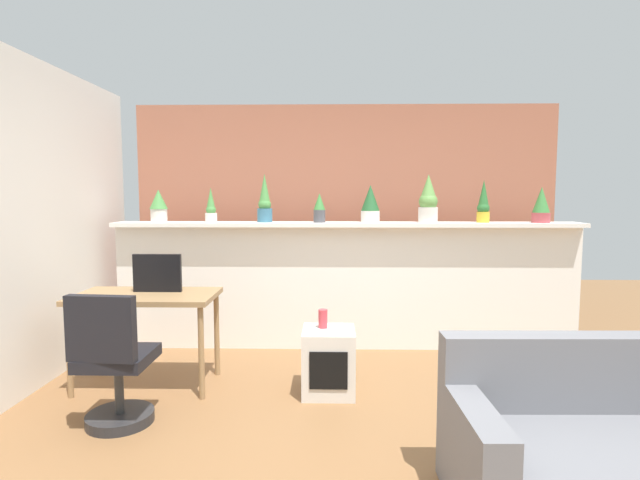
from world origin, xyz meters
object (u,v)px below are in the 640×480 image
(potted_plant_1, at_px, (211,208))
(tv_monitor, at_px, (157,273))
(potted_plant_2, at_px, (265,202))
(potted_plant_7, at_px, (541,205))
(potted_plant_5, at_px, (428,201))
(potted_plant_3, at_px, (319,208))
(side_cube_shelf, at_px, (329,362))
(potted_plant_6, at_px, (483,204))
(potted_plant_0, at_px, (159,205))
(desk, at_px, (146,304))
(office_chair, at_px, (114,370))
(potted_plant_4, at_px, (370,204))
(couch, at_px, (614,454))
(vase_on_shelf, at_px, (323,319))

(potted_plant_1, height_order, tv_monitor, potted_plant_1)
(potted_plant_2, distance_m, potted_plant_7, 2.67)
(potted_plant_5, bearing_deg, potted_plant_3, -179.35)
(side_cube_shelf, bearing_deg, potted_plant_7, 28.22)
(potted_plant_2, distance_m, side_cube_shelf, 1.77)
(potted_plant_6, bearing_deg, potted_plant_7, -1.93)
(potted_plant_0, bearing_deg, potted_plant_1, 3.46)
(potted_plant_0, height_order, potted_plant_2, potted_plant_2)
(potted_plant_0, xyz_separation_m, side_cube_shelf, (1.67, -1.10, -1.18))
(desk, relative_size, office_chair, 1.21)
(potted_plant_4, distance_m, potted_plant_7, 1.64)
(potted_plant_2, relative_size, tv_monitor, 1.22)
(potted_plant_1, distance_m, potted_plant_7, 3.20)
(couch, bearing_deg, desk, 152.06)
(potted_plant_3, bearing_deg, tv_monitor, -145.64)
(desk, relative_size, side_cube_shelf, 2.20)
(potted_plant_1, distance_m, couch, 3.75)
(office_chair, distance_m, side_cube_shelf, 1.53)
(potted_plant_2, distance_m, couch, 3.43)
(potted_plant_2, bearing_deg, side_cube_shelf, -60.72)
(side_cube_shelf, xyz_separation_m, vase_on_shelf, (-0.04, 0.06, 0.32))
(potted_plant_3, distance_m, potted_plant_7, 2.14)
(desk, bearing_deg, potted_plant_3, 35.30)
(potted_plant_1, xyz_separation_m, tv_monitor, (-0.22, -0.93, -0.50))
(potted_plant_2, xyz_separation_m, side_cube_shelf, (0.63, -1.13, -1.21))
(potted_plant_3, bearing_deg, potted_plant_6, 1.15)
(potted_plant_5, bearing_deg, tv_monitor, -159.12)
(potted_plant_3, height_order, potted_plant_4, potted_plant_4)
(potted_plant_0, bearing_deg, potted_plant_4, 1.20)
(potted_plant_0, height_order, potted_plant_4, potted_plant_4)
(potted_plant_1, relative_size, vase_on_shelf, 2.35)
(office_chair, bearing_deg, tv_monitor, 88.24)
(couch, bearing_deg, potted_plant_6, 87.56)
(potted_plant_3, bearing_deg, potted_plant_7, 0.36)
(potted_plant_0, xyz_separation_m, couch, (3.06, -2.48, -1.15))
(potted_plant_2, distance_m, vase_on_shelf, 1.51)
(potted_plant_1, xyz_separation_m, potted_plant_6, (2.66, -0.01, 0.04))
(potted_plant_0, xyz_separation_m, potted_plant_6, (3.16, 0.02, 0.01))
(potted_plant_3, xyz_separation_m, couch, (1.48, -2.46, -1.12))
(vase_on_shelf, bearing_deg, potted_plant_5, 46.05)
(potted_plant_4, relative_size, potted_plant_6, 0.89)
(desk, bearing_deg, office_chair, -86.39)
(potted_plant_6, height_order, couch, potted_plant_6)
(potted_plant_4, xyz_separation_m, side_cube_shelf, (-0.40, -1.14, -1.19))
(potted_plant_5, xyz_separation_m, tv_monitor, (-2.34, -0.89, -0.57))
(potted_plant_5, distance_m, vase_on_shelf, 1.70)
(desk, bearing_deg, side_cube_shelf, -4.79)
(potted_plant_2, height_order, office_chair, potted_plant_2)
(potted_plant_0, relative_size, side_cube_shelf, 0.64)
(desk, bearing_deg, potted_plant_6, 18.62)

